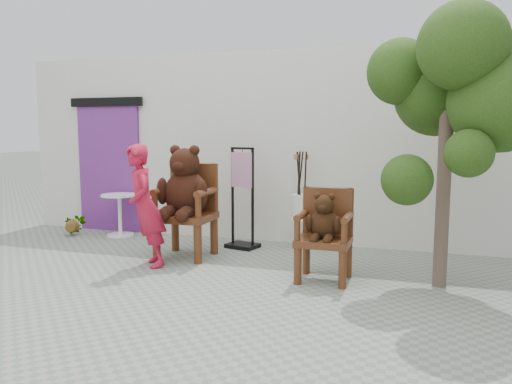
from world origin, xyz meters
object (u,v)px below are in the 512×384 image
chair_big (186,194)px  tree (455,86)px  person (145,206)px  cafe_table (120,210)px  chair_small (325,227)px  display_stand (242,209)px  stool_bucket (302,206)px

chair_big → tree: tree is taller
person → cafe_table: 2.12m
person → cafe_table: size_ratio=2.25×
chair_small → tree: tree is taller
display_stand → stool_bucket: 0.89m
chair_small → stool_bucket: (-0.62, 1.47, 0.01)m
chair_small → tree: (1.37, 0.28, 1.61)m
cafe_table → display_stand: (2.24, -0.17, 0.14)m
display_stand → person: bearing=-107.0°
display_stand → stool_bucket: bearing=29.6°
chair_small → stool_bucket: size_ratio=0.74×
display_stand → tree: bearing=-4.5°
chair_small → cafe_table: chair_small is taller
cafe_table → tree: tree is taller
person → display_stand: 1.62m
chair_small → stool_bucket: 1.60m
cafe_table → chair_big: bearing=-28.6°
chair_small → person: (-2.30, -0.14, 0.16)m
display_stand → stool_bucket: size_ratio=1.04×
tree → display_stand: bearing=161.4°
cafe_table → tree: size_ratio=0.23×
cafe_table → stool_bucket: 3.10m
stool_bucket → tree: tree is taller
chair_big → cafe_table: 1.96m
person → stool_bucket: person is taller
chair_big → cafe_table: (-1.67, 0.91, -0.45)m
chair_big → stool_bucket: 1.74m
tree → stool_bucket: bearing=149.0°
person → stool_bucket: 2.34m
chair_small → chair_big: bearing=166.5°
cafe_table → chair_small: bearing=-20.7°
cafe_table → tree: (5.08, -1.12, 1.80)m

